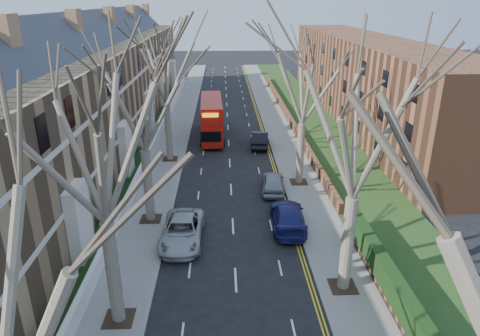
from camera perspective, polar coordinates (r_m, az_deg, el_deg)
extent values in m
cube|color=slate|center=(51.96, -8.28, 5.38)|extent=(3.00, 102.00, 0.12)
cube|color=slate|center=(52.09, 5.02, 5.56)|extent=(3.00, 102.00, 0.12)
cube|color=olive|center=(44.69, -19.72, 8.22)|extent=(9.00, 78.00, 10.00)
cube|color=#2D3037|center=(43.82, -20.73, 15.84)|extent=(4.67, 78.00, 4.67)
cube|color=white|center=(43.93, -13.89, 6.61)|extent=(0.12, 78.00, 0.35)
cube|color=white|center=(43.19, -14.31, 11.10)|extent=(0.12, 78.00, 0.35)
cube|color=brown|center=(57.37, 16.38, 11.35)|extent=(8.00, 54.00, 10.00)
cube|color=brown|center=(56.01, 6.27, 7.20)|extent=(0.35, 54.00, 0.90)
cube|color=white|center=(44.43, -11.41, 3.11)|extent=(0.30, 78.00, 1.00)
cube|color=#1D3E16|center=(52.82, 9.90, 5.65)|extent=(6.00, 102.00, 0.06)
cylinder|color=brown|center=(20.97, -16.55, -13.28)|extent=(0.64, 0.64, 5.25)
cube|color=#2D2116|center=(22.54, -15.81, -18.75)|extent=(1.40, 1.40, 0.05)
cylinder|color=brown|center=(29.57, -12.15, -2.34)|extent=(0.64, 0.64, 5.07)
cube|color=#2D2116|center=(30.67, -11.78, -6.65)|extent=(1.40, 1.40, 0.05)
cylinder|color=brown|center=(40.69, -9.52, 4.66)|extent=(0.60, 0.60, 5.25)
cube|color=#2D2116|center=(41.51, -9.30, 1.21)|extent=(1.40, 1.40, 0.05)
cylinder|color=brown|center=(22.87, 14.12, -9.84)|extent=(0.64, 0.64, 5.25)
cube|color=#2D2116|center=(24.31, 13.54, -15.10)|extent=(1.40, 1.40, 0.05)
cylinder|color=brown|center=(35.25, 8.04, 1.92)|extent=(0.60, 0.60, 5.07)
cube|color=#2D2116|center=(36.17, 7.83, -1.84)|extent=(1.40, 1.40, 0.05)
cube|color=#AA150C|center=(47.58, -3.76, 5.65)|extent=(2.57, 10.00, 1.99)
cube|color=#AA150C|center=(47.09, -3.82, 7.86)|extent=(2.55, 9.51, 1.81)
cube|color=black|center=(47.47, -3.78, 6.12)|extent=(2.56, 9.21, 0.81)
cube|color=black|center=(47.07, -3.82, 7.97)|extent=(2.56, 9.01, 0.81)
imported|color=#AAAAB0|center=(27.56, -7.71, -8.32)|extent=(2.70, 5.58, 1.53)
imported|color=navy|center=(29.14, 6.39, -6.43)|extent=(2.47, 5.53, 1.58)
imported|color=gray|center=(34.32, 4.43, -1.91)|extent=(2.20, 4.57, 1.51)
imported|color=black|center=(44.72, 2.66, 3.89)|extent=(2.15, 4.99, 1.60)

